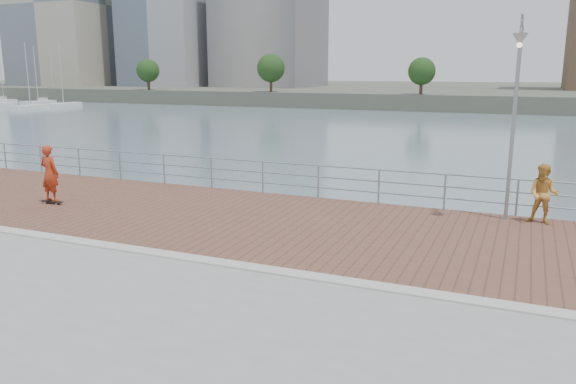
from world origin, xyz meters
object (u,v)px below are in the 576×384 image
at_px(guardrail, 348,180).
at_px(skateboarder, 50,173).
at_px(bystander, 543,194).
at_px(street_lamp, 517,84).

relative_size(guardrail, skateboarder, 21.72).
xyz_separation_m(guardrail, bystander, (5.80, -0.63, 0.17)).
distance_m(skateboarder, bystander, 14.77).
distance_m(street_lamp, bystander, 3.13).
distance_m(guardrail, street_lamp, 5.86).
xyz_separation_m(guardrail, street_lamp, (4.87, -0.89, 3.14)).
xyz_separation_m(skateboarder, bystander, (14.34, 3.54, -0.15)).
bearing_deg(guardrail, bystander, -6.20).
relative_size(guardrail, street_lamp, 7.24).
xyz_separation_m(guardrail, skateboarder, (-8.55, -4.17, 0.31)).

